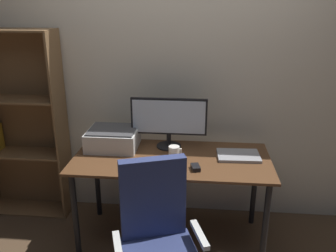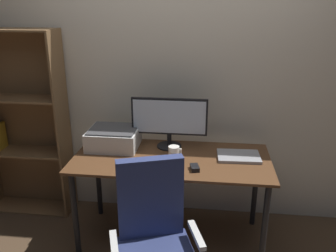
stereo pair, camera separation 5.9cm
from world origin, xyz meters
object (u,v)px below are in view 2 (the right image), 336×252
Objects in this scene: office_chair at (155,251)px; monitor at (169,119)px; keyboard at (163,168)px; laptop at (239,156)px; printer at (114,138)px; bookshelf at (22,125)px; desk at (171,168)px; mouse at (195,168)px; coffee_mug at (174,152)px.

monitor is at bearing 72.68° from office_chair.
laptop is (0.55, 0.26, 0.00)m from keyboard.
laptop is 1.01m from printer.
laptop is 0.32× the size of office_chair.
bookshelf reaches higher than keyboard.
office_chair reaches higher than desk.
office_chair is (-0.53, -0.80, -0.29)m from laptop.
printer is at bearing -12.62° from bookshelf.
mouse is 0.30× the size of laptop.
monitor is at bearing 101.10° from desk.
mouse is at bearing -45.00° from desk.
desk is 0.14m from coffee_mug.
laptop reaches higher than keyboard.
keyboard is 0.61m from laptop.
mouse is 0.10× the size of office_chair.
coffee_mug is (-0.17, 0.18, 0.03)m from mouse.
office_chair reaches higher than laptop.
coffee_mug is 0.54m from printer.
bookshelf is (-1.90, 0.29, 0.07)m from laptop.
printer reaches higher than desk.
monitor is 0.48m from printer.
coffee_mug reaches higher than keyboard.
desk is 0.76m from office_chair.
desk is 1.44m from bookshelf.
bookshelf is at bearing 167.38° from printer.
desk is 3.76× the size of printer.
laptop is 0.80× the size of printer.
coffee_mug is at bearing -14.30° from bookshelf.
office_chair is (-0.20, -0.55, -0.30)m from mouse.
mouse is 0.96× the size of coffee_mug.
desk is 0.54m from printer.
monitor is 2.10× the size of keyboard.
printer is (-0.68, 0.34, 0.06)m from mouse.
mouse is 0.41m from laptop.
desk is 1.49× the size of office_chair.
laptop is (0.55, -0.15, -0.23)m from monitor.
coffee_mug is 1.45m from bookshelf.
keyboard is at bearing -106.90° from coffee_mug.
printer is (-0.45, -0.06, -0.16)m from monitor.
coffee_mug is (0.06, 0.19, 0.04)m from keyboard.
laptop is (0.51, 0.06, 0.10)m from desk.
bookshelf reaches higher than mouse.
coffee_mug is at bearing 120.06° from mouse.
mouse is at bearing 50.86° from office_chair.
laptop is at bearing -5.15° from printer.
laptop is at bearing 37.70° from office_chair.
monitor is at bearing 162.67° from laptop.
bookshelf reaches higher than monitor.
monitor is 0.51m from mouse.
mouse is at bearing -26.42° from printer.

